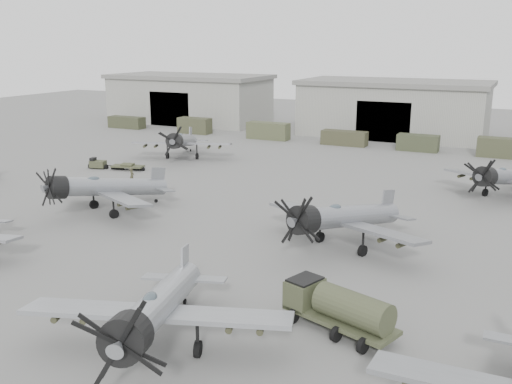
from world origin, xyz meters
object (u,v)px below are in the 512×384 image
Objects in this scene: aircraft_mid_2 at (340,218)px; fuel_tanker at (339,306)px; aircraft_mid_1 at (101,188)px; ground_crew at (132,176)px; aircraft_far_1 at (505,177)px; tug_trailer at (109,165)px; aircraft_far_0 at (182,141)px; aircraft_near_1 at (155,310)px.

aircraft_mid_2 reaches higher than fuel_tanker.
ground_crew is at bearing 136.85° from aircraft_mid_1.
tug_trailer is at bearing -148.03° from aircraft_far_1.
aircraft_mid_2 reaches higher than ground_crew.
aircraft_mid_1 is 18.48m from tug_trailer.
ground_crew is at bearing -99.24° from aircraft_far_0.
aircraft_far_1 is 1.77× the size of tug_trailer.
aircraft_near_1 is 24.87m from aircraft_mid_1.
aircraft_near_1 is at bearing -120.48° from fuel_tanker.
aircraft_far_1 is at bearing -6.19° from tug_trailer.
ground_crew is at bearing -178.27° from aircraft_mid_2.
aircraft_mid_1 is at bearing -122.76° from aircraft_far_1.
aircraft_far_0 is at bearing -160.34° from aircraft_far_1.
aircraft_mid_2 is (3.41, 17.67, -0.00)m from aircraft_near_1.
tug_trailer is (-42.56, -5.37, -1.71)m from aircraft_far_1.
aircraft_near_1 is 1.01× the size of aircraft_mid_2.
tug_trailer is at bearing 113.84° from aircraft_near_1.
aircraft_far_1 is (38.10, -3.42, -0.11)m from aircraft_far_0.
ground_crew is at bearing -48.22° from tug_trailer.
tug_trailer is (-11.31, 14.51, -1.82)m from aircraft_mid_1.
aircraft_near_1 is 47.49m from aircraft_far_0.
tug_trailer is (-36.31, 25.61, -0.87)m from fuel_tanker.
fuel_tanker is at bearing -76.61° from aircraft_far_1.
fuel_tanker reaches higher than tug_trailer.
ground_crew is (7.22, -5.03, 0.46)m from tug_trailer.
aircraft_far_1 is at bearing 84.23° from aircraft_mid_2.
tug_trailer is at bearing 177.97° from aircraft_mid_2.
aircraft_mid_2 is (21.37, 0.47, 0.06)m from aircraft_mid_1.
aircraft_near_1 is 18.00m from aircraft_mid_2.
aircraft_mid_2 is 1.09× the size of aircraft_far_1.
aircraft_far_0 reaches higher than tug_trailer.
aircraft_mid_2 reaches higher than aircraft_far_0.
aircraft_mid_2 is 36.29m from aircraft_far_0.
aircraft_mid_1 is (-17.96, 17.20, -0.06)m from aircraft_near_1.
aircraft_far_0 is 14.15m from ground_crew.
aircraft_far_1 is 6.22× the size of ground_crew.
aircraft_mid_1 is 27.38m from fuel_tanker.
aircraft_mid_2 is 1.02× the size of aircraft_far_0.
aircraft_mid_1 is at bearing -177.30° from ground_crew.
aircraft_near_1 is at bearing -84.94° from aircraft_far_1.
ground_crew is (-4.09, 9.48, -1.37)m from aircraft_mid_1.
aircraft_far_1 is at bearing -25.69° from aircraft_far_0.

